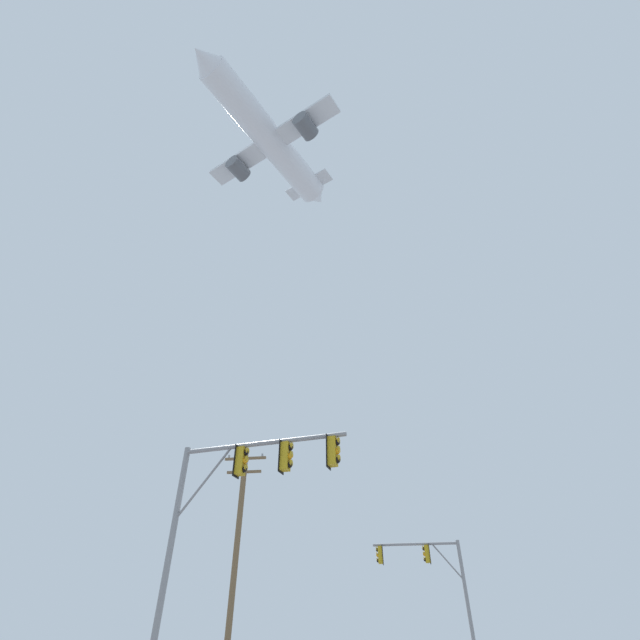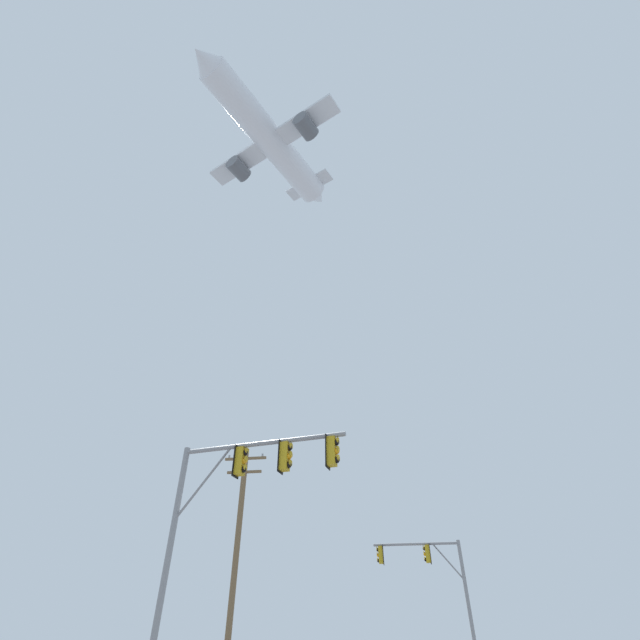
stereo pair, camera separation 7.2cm
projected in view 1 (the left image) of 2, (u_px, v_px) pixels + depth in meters
The scene contains 4 objects.
signal_pole_near at pixel (240, 488), 14.15m from camera, with size 5.83×1.27×6.71m.
signal_pole_far at pixel (430, 569), 24.86m from camera, with size 4.98×0.55×5.71m.
utility_pole at pixel (237, 539), 20.83m from camera, with size 2.20×0.28×9.30m.
airplane at pixel (268, 138), 52.44m from camera, with size 17.31×22.41×6.44m.
Camera 1 is at (0.20, -6.99, 1.39)m, focal length 24.69 mm.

